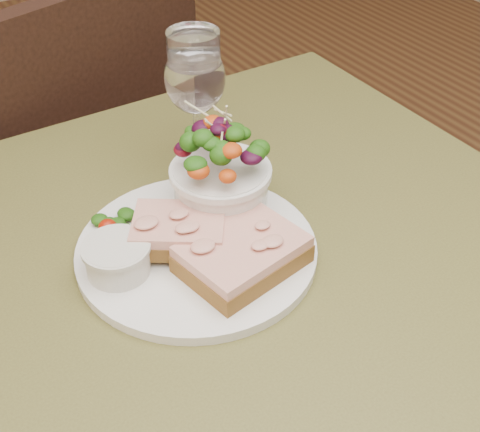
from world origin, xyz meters
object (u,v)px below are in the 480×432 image
dinner_plate (197,250)px  sandwich_front (242,254)px  chair_far (76,244)px  ramekin (117,257)px  salad_bowl (220,169)px  sandwich_back (179,230)px  wine_glass (195,83)px  cafe_table (241,325)px

dinner_plate → sandwich_front: bearing=-64.8°
chair_far → sandwich_front: size_ratio=6.34×
chair_far → dinner_plate: (-0.03, -0.63, 0.46)m
ramekin → salad_bowl: 0.16m
dinner_plate → salad_bowl: bearing=35.8°
dinner_plate → sandwich_back: sandwich_back is taller
ramekin → wine_glass: bearing=38.9°
dinner_plate → salad_bowl: size_ratio=2.14×
sandwich_back → sandwich_front: bearing=-23.6°
sandwich_back → ramekin: 0.08m
sandwich_front → ramekin: 0.13m
sandwich_back → wine_glass: size_ratio=0.72×
cafe_table → wine_glass: bearing=74.3°
dinner_plate → wine_glass: (0.09, 0.15, 0.12)m
cafe_table → sandwich_front: (-0.01, -0.02, 0.13)m
salad_bowl → sandwich_front: bearing=-107.9°
sandwich_front → wine_glass: size_ratio=0.81×
sandwich_front → sandwich_back: bearing=112.0°
chair_far → ramekin: 0.80m
sandwich_back → ramekin: bearing=-145.1°
chair_far → sandwich_front: (0.00, -0.68, 0.49)m
ramekin → dinner_plate: bearing=-5.6°
cafe_table → salad_bowl: bearing=74.5°
sandwich_back → salad_bowl: bearing=57.2°
dinner_plate → sandwich_back: bearing=146.9°
sandwich_front → sandwich_back: size_ratio=1.12×
wine_glass → sandwich_back: bearing=-126.0°
cafe_table → ramekin: (-0.13, 0.05, 0.13)m
cafe_table → ramekin: ramekin is taller
chair_far → dinner_plate: bearing=72.1°
wine_glass → ramekin: bearing=-141.1°
chair_far → sandwich_front: bearing=74.5°
sandwich_back → salad_bowl: 0.09m
chair_far → sandwich_front: chair_far is taller
salad_bowl → cafe_table: bearing=-105.5°
cafe_table → wine_glass: size_ratio=4.57×
ramekin → sandwich_front: bearing=-28.9°
dinner_plate → sandwich_front: (0.03, -0.06, 0.02)m
ramekin → wine_glass: size_ratio=0.39×
sandwich_back → salad_bowl: salad_bowl is taller
dinner_plate → wine_glass: bearing=59.9°
chair_far → salad_bowl: bearing=77.5°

